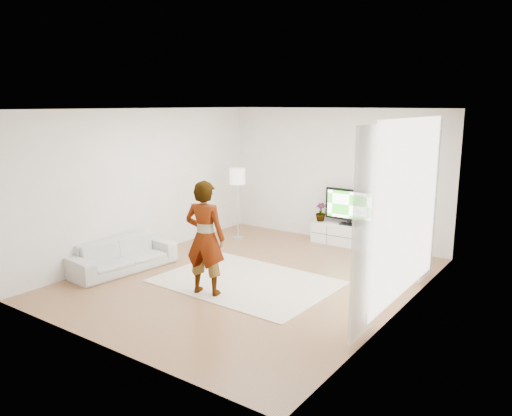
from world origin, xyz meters
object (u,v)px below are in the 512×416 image
Objects in this scene: rug at (246,282)px; player at (205,238)px; television at (350,206)px; media_console at (348,235)px; sofa at (123,255)px; floor_lamp at (237,179)px.

player reaches higher than rug.
television is 0.38× the size of rug.
sofa is at bearing -124.37° from media_console.
television reaches higher than media_console.
player reaches higher than sofa.
television is 0.70× the size of floor_lamp.
television is at bearing -28.18° from sofa.
rug is at bearing -49.92° from floor_lamp.
player reaches higher than media_console.
floor_lamp is (-1.58, 2.89, 0.40)m from player.
player is at bearing -99.41° from television.
sofa is (-2.56, -3.77, -0.56)m from television.
television is (0.00, 0.03, 0.62)m from media_console.
floor_lamp is (-2.21, -0.89, 0.46)m from television.
floor_lamp reaches higher than television.
player is 2.03m from sofa.
rug is 2.28m from sofa.
floor_lamp reaches higher than rug.
player reaches higher than floor_lamp.
player is (-0.20, -0.77, 0.89)m from rug.
rug is (-0.43, -2.98, -0.21)m from media_console.
media_console is at bearing -112.68° from player.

